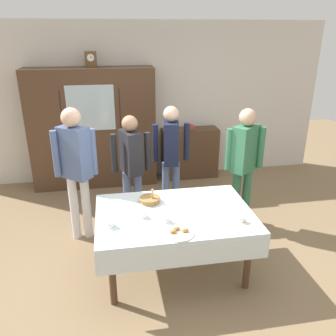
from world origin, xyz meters
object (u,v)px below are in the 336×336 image
Objects in this scene: bread_basket at (150,199)px; tea_cup_mid_left at (143,216)px; dining_table at (175,221)px; tea_cup_front_edge at (166,220)px; wall_cabinet at (93,129)px; person_near_right_end at (76,162)px; bookshelf_low at (190,153)px; pastry_plate at (179,233)px; spoon_front_edge at (133,212)px; mantel_clock at (91,59)px; book_stack at (190,127)px; person_by_cabinet at (244,157)px; person_behind_table_left at (131,161)px; tea_cup_far_right at (241,220)px; spoon_mid_right at (173,199)px; person_beside_shelf at (171,151)px; tea_cup_center at (111,225)px.

tea_cup_mid_left is at bearing -108.12° from bread_basket.
bread_basket reaches higher than dining_table.
wall_cabinet is at bearing 105.84° from tea_cup_front_edge.
wall_cabinet reaches higher than tea_cup_mid_left.
person_near_right_end is at bearing 139.74° from dining_table.
bookshelf_low is (0.78, 2.64, -0.19)m from dining_table.
bookshelf_low is 7.74× the size of tea_cup_front_edge.
pastry_plate reaches higher than spoon_front_edge.
tea_cup_mid_left is at bearing -175.14° from dining_table.
mantel_clock is 1.08× the size of book_stack.
person_behind_table_left is (-1.45, 0.31, -0.07)m from person_by_cabinet.
person_behind_table_left is (-1.15, -1.48, 0.47)m from bookshelf_low.
tea_cup_front_edge is at bearing -39.36° from spoon_front_edge.
pastry_plate is at bearing -50.26° from spoon_front_edge.
tea_cup_far_right is 1.00× the size of tea_cup_front_edge.
book_stack is at bearing 72.14° from spoon_mid_right.
bread_basket reaches higher than tea_cup_far_right.
pastry_plate is (0.09, -0.23, -0.01)m from tea_cup_front_edge.
mantel_clock is 1.98m from person_beside_shelf.
tea_cup_front_edge is at bearing -74.16° from wall_cabinet.
person_beside_shelf is 0.97× the size of person_by_cabinet.
tea_cup_mid_left is at bearing -88.47° from person_behind_table_left.
mantel_clock is 1.85× the size of tea_cup_front_edge.
tea_cup_front_edge is at bearing -108.08° from spoon_mid_right.
person_beside_shelf is at bearing 81.04° from spoon_mid_right.
tea_cup_mid_left reaches higher than spoon_mid_right.
bookshelf_low is at bearing 99.48° from person_by_cabinet.
tea_cup_center is 0.67m from pastry_plate.
tea_cup_far_right is 1.24m from person_by_cabinet.
mantel_clock reaches higher than wall_cabinet.
person_beside_shelf is (0.64, 1.26, 0.23)m from spoon_front_edge.
tea_cup_far_right is at bearing -47.02° from spoon_mid_right.
book_stack is 1.71× the size of tea_cup_mid_left.
spoon_mid_right is 1.27m from person_near_right_end.
tea_cup_center is 0.08× the size of person_behind_table_left.
tea_cup_center is 1.09× the size of spoon_mid_right.
bookshelf_low is 2.94m from tea_cup_far_right.
pastry_plate is 0.18× the size of person_behind_table_left.
mantel_clock is 0.24× the size of bookshelf_low.
spoon_mid_right is (-0.58, 0.62, -0.02)m from tea_cup_far_right.
spoon_front_edge is at bearing -153.99° from person_by_cabinet.
mantel_clock is at bearing 137.92° from person_by_cabinet.
person_by_cabinet is (2.14, -0.05, -0.05)m from person_near_right_end.
mantel_clock reaches higher than bread_basket.
person_by_cabinet reaches higher than tea_cup_mid_left.
mantel_clock is at bearing 82.94° from person_near_right_end.
bread_basket is 2.02× the size of spoon_front_edge.
mantel_clock is at bearing 130.56° from person_beside_shelf.
tea_cup_center is at bearing -133.33° from bread_basket.
spoon_front_edge is at bearing -135.94° from bread_basket.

